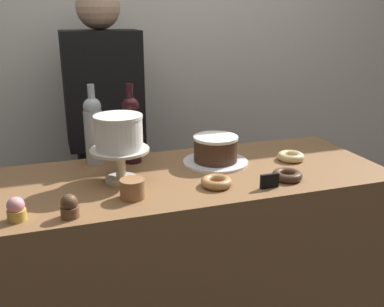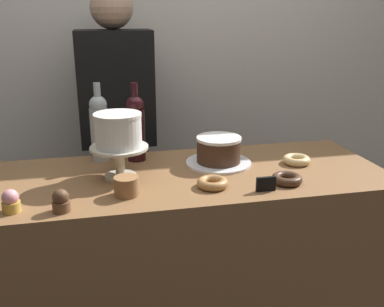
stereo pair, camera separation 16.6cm
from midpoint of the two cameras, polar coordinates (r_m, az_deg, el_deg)
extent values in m
cube|color=silver|center=(2.45, -8.75, 13.63)|extent=(6.00, 0.05, 2.60)
cube|color=brown|center=(1.89, -2.61, -15.29)|extent=(1.51, 0.61, 0.89)
cylinder|color=beige|center=(1.65, -12.11, -3.31)|extent=(0.12, 0.12, 0.01)
cylinder|color=beige|center=(1.63, -12.24, -1.46)|extent=(0.04, 0.04, 0.10)
cylinder|color=beige|center=(1.61, -12.37, 0.41)|extent=(0.22, 0.22, 0.01)
cylinder|color=white|center=(1.59, -12.52, 2.50)|extent=(0.17, 0.17, 0.11)
cylinder|color=white|center=(1.58, -12.67, 4.67)|extent=(0.17, 0.17, 0.01)
cylinder|color=white|center=(1.80, 0.44, -1.13)|extent=(0.27, 0.27, 0.01)
cylinder|color=#3D2619|center=(1.78, 0.44, 0.42)|extent=(0.18, 0.18, 0.09)
cylinder|color=white|center=(1.76, 0.45, 2.04)|extent=(0.18, 0.18, 0.01)
cylinder|color=#B2BCC1|center=(1.83, -15.22, 2.02)|extent=(0.08, 0.08, 0.22)
sphere|color=#B2BCC1|center=(1.80, -15.56, 5.92)|extent=(0.07, 0.07, 0.07)
cylinder|color=#B2BCC1|center=(1.79, -15.69, 7.50)|extent=(0.03, 0.03, 0.08)
cylinder|color=black|center=(1.81, -10.55, 2.19)|extent=(0.08, 0.08, 0.22)
sphere|color=black|center=(1.78, -10.78, 6.13)|extent=(0.07, 0.07, 0.07)
cylinder|color=black|center=(1.77, -10.88, 7.74)|extent=(0.03, 0.03, 0.08)
cylinder|color=gold|center=(1.44, -25.07, -7.36)|extent=(0.06, 0.06, 0.03)
sphere|color=pink|center=(1.43, -25.24, -6.23)|extent=(0.05, 0.05, 0.05)
cylinder|color=brown|center=(1.40, -19.00, -7.32)|extent=(0.06, 0.06, 0.03)
sphere|color=brown|center=(1.39, -19.13, -6.16)|extent=(0.05, 0.05, 0.05)
torus|color=#E0C17F|center=(1.86, 10.33, -0.42)|extent=(0.11, 0.11, 0.03)
torus|color=#B27F47|center=(1.56, 0.16, -3.81)|extent=(0.11, 0.11, 0.03)
torus|color=#472D1E|center=(1.64, 9.54, -2.88)|extent=(0.11, 0.11, 0.03)
cylinder|color=olive|center=(1.49, -10.94, -5.58)|extent=(0.08, 0.08, 0.01)
cylinder|color=olive|center=(1.49, -10.96, -5.19)|extent=(0.08, 0.08, 0.01)
cylinder|color=olive|center=(1.48, -10.99, -4.80)|extent=(0.08, 0.08, 0.01)
cylinder|color=olive|center=(1.48, -11.01, -4.41)|extent=(0.08, 0.08, 0.01)
cylinder|color=olive|center=(1.47, -11.04, -4.01)|extent=(0.08, 0.08, 0.01)
cylinder|color=olive|center=(1.47, -11.06, -3.62)|extent=(0.08, 0.08, 0.01)
cube|color=black|center=(1.55, 7.10, -3.65)|extent=(0.07, 0.01, 0.05)
cube|color=black|center=(2.38, -12.49, -8.73)|extent=(0.28, 0.18, 0.85)
cube|color=black|center=(2.16, -13.75, 8.09)|extent=(0.36, 0.22, 0.55)
sphere|color=tan|center=(2.13, -14.53, 18.05)|extent=(0.20, 0.20, 0.20)
camera|label=1|loc=(0.08, -92.86, -0.93)|focal=40.77mm
camera|label=2|loc=(0.08, 87.14, 0.93)|focal=40.77mm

